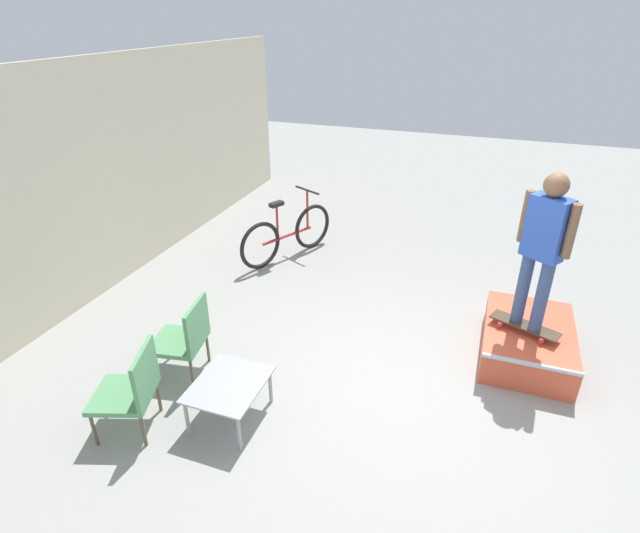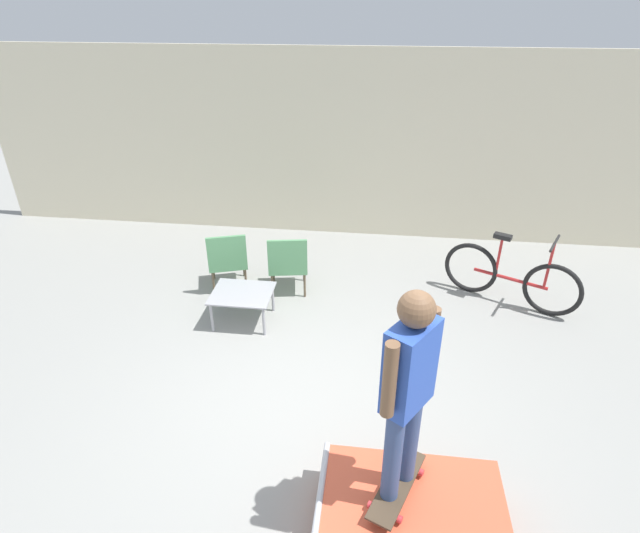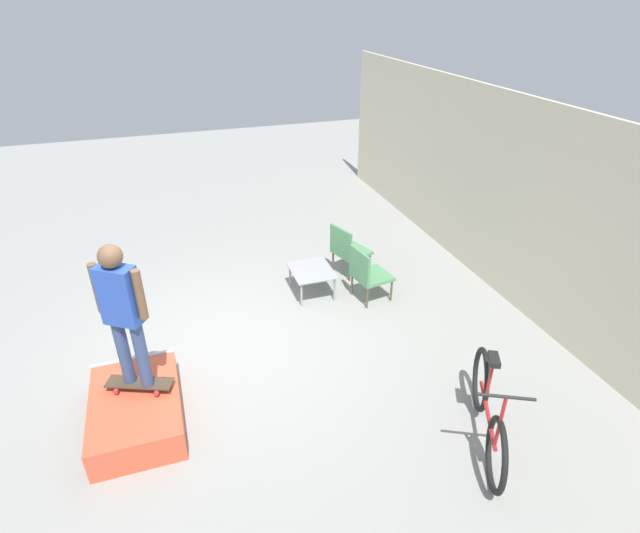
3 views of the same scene
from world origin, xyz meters
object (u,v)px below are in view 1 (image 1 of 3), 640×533
at_px(skateboard_on_ramp, 525,325).
at_px(person_skater, 544,241).
at_px(patio_chair_left, 132,387).
at_px(coffee_table, 229,388).
at_px(patio_chair_right, 185,336).
at_px(skate_ramp_box, 527,341).
at_px(bicycle, 288,234).

relative_size(skateboard_on_ramp, person_skater, 0.44).
bearing_deg(patio_chair_left, coffee_table, 99.27).
distance_m(skateboard_on_ramp, coffee_table, 3.19).
height_order(person_skater, coffee_table, person_skater).
bearing_deg(patio_chair_right, skate_ramp_box, 104.61).
bearing_deg(patio_chair_right, bicycle, 172.24).
height_order(coffee_table, patio_chair_right, patio_chair_right).
xyz_separation_m(patio_chair_left, bicycle, (3.80, 0.11, -0.09)).
bearing_deg(bicycle, skate_ramp_box, -85.43).
relative_size(coffee_table, patio_chair_right, 0.85).
bearing_deg(coffee_table, patio_chair_right, 59.19).
distance_m(patio_chair_left, bicycle, 3.80).
distance_m(skate_ramp_box, skateboard_on_ramp, 0.30).
relative_size(skate_ramp_box, person_skater, 0.84).
bearing_deg(skate_ramp_box, bicycle, 68.17).
distance_m(patio_chair_right, bicycle, 2.96).
xyz_separation_m(coffee_table, patio_chair_left, (-0.40, 0.75, 0.11)).
height_order(skate_ramp_box, skateboard_on_ramp, skateboard_on_ramp).
relative_size(patio_chair_right, bicycle, 0.54).
bearing_deg(skateboard_on_ramp, skate_ramp_box, -100.15).
relative_size(person_skater, patio_chair_right, 1.92).
bearing_deg(skate_ramp_box, person_skater, 147.48).
xyz_separation_m(skateboard_on_ramp, coffee_table, (-1.87, 2.57, -0.09)).
bearing_deg(patio_chair_right, person_skater, 103.38).
bearing_deg(bicycle, coffee_table, -139.45).
height_order(skate_ramp_box, patio_chair_right, patio_chair_right).
height_order(patio_chair_left, bicycle, bicycle).
bearing_deg(patio_chair_left, patio_chair_right, 161.03).
bearing_deg(skateboard_on_ramp, person_skater, 112.36).
height_order(patio_chair_left, patio_chair_right, same).
xyz_separation_m(skateboard_on_ramp, person_skater, (-0.00, 0.00, 1.00)).
bearing_deg(person_skater, skate_ramp_box, -88.82).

